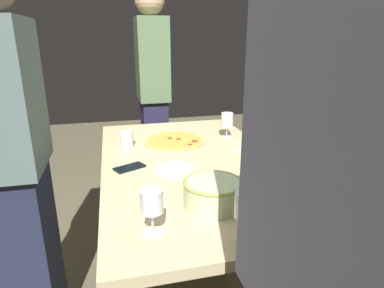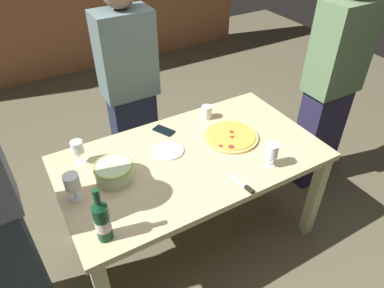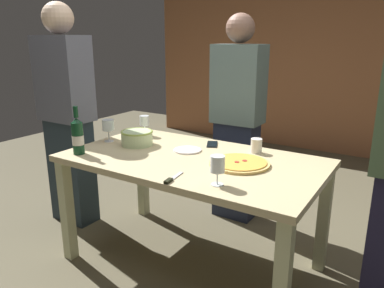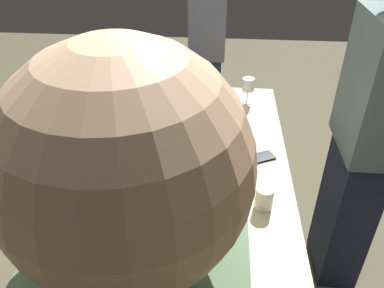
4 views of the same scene
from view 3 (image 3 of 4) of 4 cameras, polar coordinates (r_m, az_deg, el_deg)
name	(u,v)px [view 3 (image 3 of 4)]	position (r m, az deg, el deg)	size (l,w,h in m)	color
ground_plane	(192,262)	(2.65, 0.00, -17.73)	(8.00, 8.00, 0.00)	brown
dining_table	(192,172)	(2.35, 0.00, -4.26)	(1.60, 0.90, 0.75)	#CAB688
brick_wall_back	(326,45)	(5.20, 19.87, 14.15)	(4.99, 0.16, 2.78)	#A0623E
pizza	(239,163)	(2.20, 7.30, -2.94)	(0.36, 0.36, 0.03)	#E3B866
serving_bowl	(137,137)	(2.61, -8.47, 1.03)	(0.22, 0.22, 0.10)	beige
wine_bottle	(78,136)	(2.47, -17.19, 1.20)	(0.07, 0.07, 0.31)	#0F3A1F
wine_glass_near_pizza	(218,166)	(1.86, 3.96, -3.33)	(0.07, 0.07, 0.16)	white
wine_glass_by_bottle	(109,126)	(2.72, -12.73, 2.71)	(0.08, 0.08, 0.16)	white
wine_glass_far_left	(144,121)	(2.85, -7.34, 3.48)	(0.07, 0.07, 0.15)	white
cup_amber	(256,146)	(2.44, 9.88, -0.26)	(0.07, 0.07, 0.09)	white
side_plate	(187,150)	(2.46, -0.71, -0.93)	(0.19, 0.19, 0.01)	white
cell_phone	(212,144)	(2.59, 3.12, -0.04)	(0.07, 0.14, 0.01)	black
pizza_knife	(172,179)	(1.96, -3.15, -5.39)	(0.05, 0.19, 0.02)	silver
person_host	(67,116)	(3.06, -18.69, 4.06)	(0.42, 0.24, 1.73)	#24313B
person_guest_left	(237,119)	(3.00, 7.00, 3.80)	(0.39, 0.24, 1.65)	#1F253B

